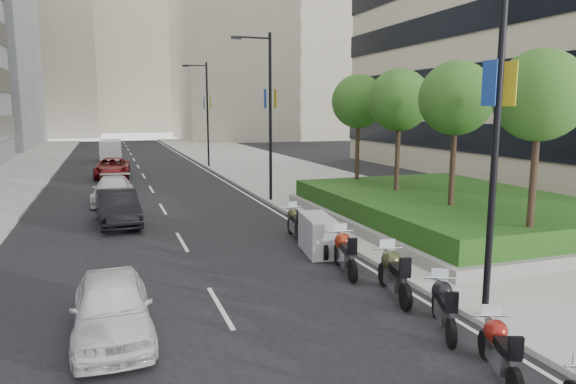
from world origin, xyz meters
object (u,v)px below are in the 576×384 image
car_a (112,307)px  motorcycle_3 (394,273)px  motorcycle_2 (444,306)px  car_b (118,207)px  motorcycle_5 (317,235)px  car_d (112,168)px  motorcycle_4 (345,252)px  lamp_post_2 (206,109)px  delivery_van (111,151)px  motorcycle_1 (499,349)px  motorcycle_6 (295,223)px  lamp_post_0 (492,108)px  car_c (113,190)px  lamp_post_1 (268,109)px

car_a → motorcycle_3: bearing=0.5°
motorcycle_2 → car_b: (-6.77, 14.09, 0.18)m
motorcycle_5 → car_d: size_ratio=0.45×
car_b → motorcycle_4: bearing=-59.6°
lamp_post_2 → delivery_van: size_ratio=1.81×
motorcycle_3 → car_d: 29.44m
motorcycle_2 → motorcycle_3: size_ratio=0.85×
motorcycle_1 → motorcycle_5: size_ratio=0.85×
lamp_post_2 → car_a: (-8.25, -32.94, -4.36)m
motorcycle_3 → motorcycle_4: size_ratio=1.01×
motorcycle_6 → car_d: size_ratio=0.45×
lamp_post_0 → motorcycle_3: size_ratio=3.68×
motorcycle_6 → motorcycle_1: bearing=-173.5°
lamp_post_0 → motorcycle_5: (-1.36, 6.76, -4.39)m
car_a → car_c: (0.26, 17.62, -0.00)m
lamp_post_2 → motorcycle_4: (-1.39, -30.49, -4.42)m
motorcycle_3 → car_c: 18.84m
lamp_post_0 → car_d: lamp_post_0 is taller
motorcycle_2 → motorcycle_6: size_ratio=0.88×
car_c → motorcycle_3: bearing=-63.4°
motorcycle_6 → car_b: size_ratio=0.50×
motorcycle_4 → car_c: size_ratio=0.50×
car_a → car_d: car_d is taller
lamp_post_0 → car_c: bearing=112.1°
motorcycle_1 → delivery_van: delivery_van is taller
motorcycle_1 → motorcycle_4: bearing=21.6°
lamp_post_1 → motorcycle_3: size_ratio=3.68×
motorcycle_1 → delivery_van: size_ratio=0.40×
motorcycle_1 → motorcycle_3: 4.38m
lamp_post_0 → lamp_post_1: 17.00m
motorcycle_4 → delivery_van: 39.91m
motorcycle_1 → motorcycle_6: bearing=21.4°
motorcycle_4 → motorcycle_6: (0.04, 4.55, -0.02)m
lamp_post_0 → motorcycle_4: bearing=107.1°
car_c → car_a: bearing=-85.9°
lamp_post_2 → motorcycle_6: 26.35m
motorcycle_1 → car_c: bearing=38.4°
lamp_post_0 → lamp_post_2: (0.00, 35.00, 0.00)m
car_b → car_d: car_b is taller
motorcycle_2 → car_b: 15.64m
motorcycle_2 → car_c: (-6.90, 19.77, 0.11)m
motorcycle_3 → lamp_post_2: bearing=10.4°
car_a → lamp_post_1: bearing=60.7°
motorcycle_4 → motorcycle_2: bearing=-165.5°
lamp_post_0 → car_c: (-8.00, 19.68, -4.36)m
lamp_post_0 → motorcycle_2: size_ratio=4.35×
lamp_post_1 → lamp_post_0: bearing=-90.0°
motorcycle_1 → car_d: 33.63m
lamp_post_1 → motorcycle_5: (-1.36, -10.24, -4.39)m
lamp_post_2 → car_d: lamp_post_2 is taller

